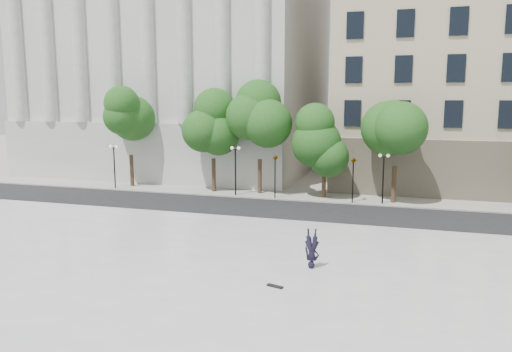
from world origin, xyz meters
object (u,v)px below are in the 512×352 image
object	(u,v)px
person_lying	(312,263)
traffic_light_west	(275,156)
skateboard	(275,286)
traffic_light_east	(354,158)

from	to	relation	value
person_lying	traffic_light_west	bearing A→B (deg)	104.42
traffic_light_west	skateboard	size ratio (longest dim) A/B	5.62
traffic_light_west	person_lying	xyz separation A→B (m)	(6.25, -17.15, -2.93)
traffic_light_east	person_lying	size ratio (longest dim) A/B	2.24
traffic_light_east	skateboard	distance (m)	20.26
person_lying	skateboard	xyz separation A→B (m)	(-1.06, -2.82, -0.22)
traffic_light_east	person_lying	distance (m)	17.41
person_lying	traffic_light_east	bearing A→B (deg)	83.96
traffic_light_west	person_lying	bearing A→B (deg)	-69.97
person_lying	skateboard	size ratio (longest dim) A/B	2.55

